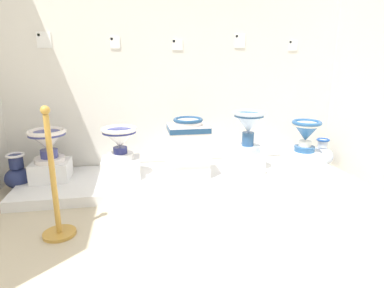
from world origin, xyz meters
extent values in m
cube|color=beige|center=(1.85, 0.60, -0.01)|extent=(5.70, 5.21, 0.02)
cube|color=silver|center=(1.85, 2.44, 1.58)|extent=(3.90, 0.06, 3.17)
cube|color=white|center=(1.85, 1.95, 0.05)|extent=(3.29, 0.87, 0.10)
cube|color=white|center=(0.51, 2.03, 0.19)|extent=(0.36, 0.32, 0.19)
cylinder|color=white|center=(0.51, 2.03, 0.30)|extent=(0.29, 0.29, 0.04)
cylinder|color=#393D7F|center=(0.51, 2.03, 0.37)|extent=(0.16, 0.16, 0.08)
cone|color=white|center=(0.51, 2.03, 0.49)|extent=(0.35, 0.35, 0.18)
cylinder|color=#393D7F|center=(0.51, 2.03, 0.56)|extent=(0.34, 0.34, 0.03)
torus|color=white|center=(0.51, 2.03, 0.58)|extent=(0.36, 0.36, 0.04)
cylinder|color=#393D7F|center=(0.51, 2.03, 0.58)|extent=(0.24, 0.24, 0.01)
cube|color=white|center=(1.19, 1.98, 0.19)|extent=(0.37, 0.31, 0.19)
cylinder|color=white|center=(1.19, 1.98, 0.32)|extent=(0.25, 0.25, 0.06)
cylinder|color=navy|center=(1.19, 1.98, 0.38)|extent=(0.14, 0.14, 0.06)
cone|color=white|center=(1.19, 1.98, 0.50)|extent=(0.34, 0.34, 0.18)
cylinder|color=navy|center=(1.19, 1.98, 0.57)|extent=(0.33, 0.33, 0.03)
torus|color=white|center=(1.19, 1.98, 0.59)|extent=(0.35, 0.35, 0.04)
cylinder|color=navy|center=(1.19, 1.98, 0.59)|extent=(0.23, 0.23, 0.01)
cube|color=white|center=(1.87, 1.90, 0.17)|extent=(0.40, 0.29, 0.16)
cube|color=white|center=(1.87, 1.90, 0.44)|extent=(0.39, 0.32, 0.38)
cube|color=navy|center=(1.87, 1.90, 0.59)|extent=(0.40, 0.33, 0.05)
cylinder|color=white|center=(1.87, 1.90, 0.65)|extent=(0.27, 0.27, 0.05)
torus|color=navy|center=(1.87, 1.90, 0.68)|extent=(0.29, 0.29, 0.04)
cube|color=white|center=(2.50, 1.92, 0.21)|extent=(0.29, 0.33, 0.22)
cylinder|color=silver|center=(2.50, 1.92, 0.35)|extent=(0.26, 0.26, 0.07)
cylinder|color=#2B5282|center=(2.50, 1.92, 0.45)|extent=(0.12, 0.12, 0.14)
cone|color=silver|center=(2.50, 1.92, 0.62)|extent=(0.31, 0.31, 0.20)
cylinder|color=#2B5282|center=(2.50, 1.92, 0.70)|extent=(0.30, 0.30, 0.03)
torus|color=silver|center=(2.50, 1.92, 0.72)|extent=(0.32, 0.32, 0.04)
cylinder|color=#2B5282|center=(2.50, 1.92, 0.72)|extent=(0.22, 0.22, 0.01)
cube|color=white|center=(3.19, 1.98, 0.18)|extent=(0.29, 0.38, 0.17)
cylinder|color=#295890|center=(3.19, 1.98, 0.30)|extent=(0.22, 0.22, 0.06)
cylinder|color=white|center=(3.19, 1.98, 0.36)|extent=(0.13, 0.13, 0.06)
cone|color=#295890|center=(3.19, 1.98, 0.49)|extent=(0.30, 0.30, 0.20)
cylinder|color=white|center=(3.19, 1.98, 0.57)|extent=(0.30, 0.30, 0.03)
torus|color=#295890|center=(3.19, 1.98, 0.59)|extent=(0.32, 0.32, 0.04)
cylinder|color=white|center=(3.19, 1.98, 0.59)|extent=(0.21, 0.21, 0.01)
cube|color=white|center=(0.49, 2.40, 1.45)|extent=(0.14, 0.01, 0.16)
cube|color=#5B9E4C|center=(0.44, 2.40, 1.49)|extent=(0.02, 0.01, 0.02)
cube|color=white|center=(1.18, 2.40, 1.42)|extent=(0.10, 0.01, 0.12)
cube|color=#386BAD|center=(1.15, 2.40, 1.46)|extent=(0.02, 0.01, 0.02)
cube|color=white|center=(1.83, 2.40, 1.41)|extent=(0.11, 0.01, 0.11)
cube|color=#386BAD|center=(1.80, 2.40, 1.44)|extent=(0.02, 0.01, 0.02)
cube|color=white|center=(2.53, 2.40, 1.45)|extent=(0.12, 0.01, 0.15)
cube|color=#386BAD|center=(2.49, 2.40, 1.50)|extent=(0.02, 0.01, 0.02)
cube|color=white|center=(3.17, 2.40, 1.41)|extent=(0.11, 0.01, 0.12)
cube|color=slate|center=(3.13, 2.40, 1.44)|extent=(0.02, 0.01, 0.02)
cylinder|color=white|center=(0.20, 2.02, 0.01)|extent=(0.17, 0.17, 0.03)
ellipsoid|color=navy|center=(0.20, 2.02, 0.13)|extent=(0.25, 0.25, 0.20)
cylinder|color=navy|center=(0.20, 2.02, 0.30)|extent=(0.13, 0.13, 0.13)
torus|color=white|center=(0.20, 2.02, 0.36)|extent=(0.17, 0.17, 0.02)
cylinder|color=navy|center=(3.50, 2.14, 0.01)|extent=(0.14, 0.14, 0.03)
ellipsoid|color=silver|center=(3.50, 2.14, 0.14)|extent=(0.27, 0.27, 0.22)
cylinder|color=silver|center=(3.50, 2.14, 0.30)|extent=(0.11, 0.11, 0.09)
torus|color=navy|center=(3.50, 2.14, 0.34)|extent=(0.15, 0.15, 0.02)
cylinder|color=gold|center=(0.77, 1.08, 0.01)|extent=(0.24, 0.24, 0.02)
cylinder|color=gold|center=(0.77, 1.08, 0.46)|extent=(0.04, 0.04, 0.88)
sphere|color=gold|center=(0.77, 1.08, 0.93)|extent=(0.06, 0.06, 0.06)
camera|label=1|loc=(1.37, -1.20, 1.27)|focal=30.27mm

